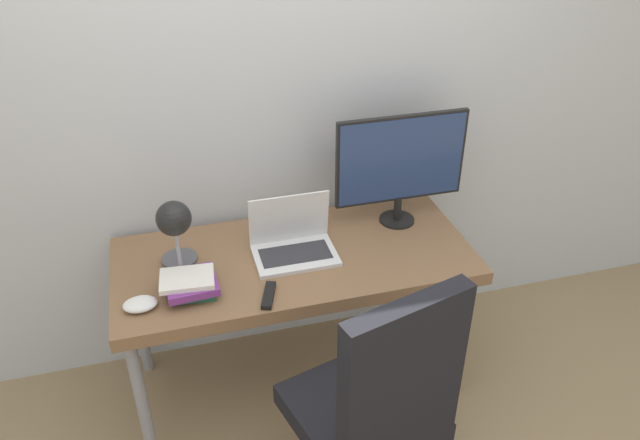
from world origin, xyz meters
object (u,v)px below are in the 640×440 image
at_px(office_chair, 378,404).
at_px(monitor, 401,163).
at_px(desk_lamp, 175,224).
at_px(game_controller, 140,304).
at_px(laptop, 293,243).
at_px(book_stack, 191,284).

bearing_deg(office_chair, monitor, 65.37).
bearing_deg(desk_lamp, game_controller, -135.43).
height_order(laptop, office_chair, office_chair).
xyz_separation_m(office_chair, book_stack, (-0.57, 0.61, 0.19)).
relative_size(laptop, office_chair, 0.31).
relative_size(book_stack, game_controller, 1.75).
bearing_deg(monitor, desk_lamp, -170.59).
relative_size(laptop, desk_lamp, 0.99).
xyz_separation_m(desk_lamp, book_stack, (0.03, -0.12, -0.21)).
bearing_deg(laptop, monitor, 13.85).
distance_m(laptop, desk_lamp, 0.52).
bearing_deg(game_controller, monitor, 15.84).
xyz_separation_m(laptop, book_stack, (-0.45, -0.16, -0.01)).
xyz_separation_m(laptop, monitor, (0.53, 0.13, 0.25)).
xyz_separation_m(laptop, game_controller, (-0.65, -0.20, -0.03)).
distance_m(laptop, monitor, 0.60).
xyz_separation_m(monitor, game_controller, (-1.18, -0.33, -0.28)).
height_order(laptop, game_controller, laptop).
bearing_deg(laptop, desk_lamp, -175.63).
distance_m(office_chair, book_stack, 0.85).
xyz_separation_m(laptop, office_chair, (0.12, -0.77, -0.20)).
distance_m(laptop, book_stack, 0.48).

